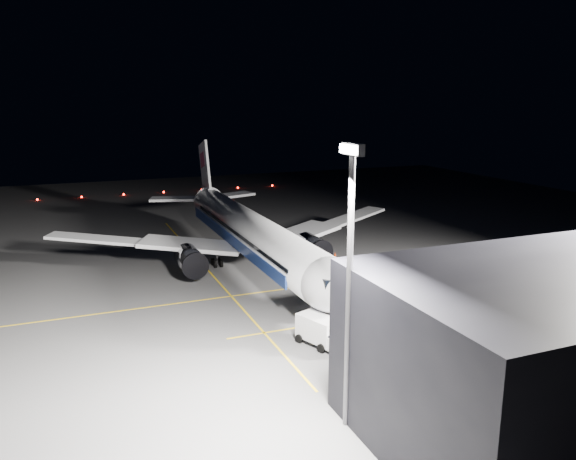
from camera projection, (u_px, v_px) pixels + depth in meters
The scene contains 13 objects.
ground at pixel (252, 269), 79.97m from camera, with size 200.00×200.00×0.00m, color #4C4C4F.
guide_line_main at pixel (277, 290), 70.94m from camera, with size 0.25×80.00×0.01m, color gold.
guide_line_cross at pixel (211, 273), 77.77m from camera, with size 70.00×0.25×0.01m, color gold.
guide_line_side at pixel (397, 311), 63.76m from camera, with size 0.25×40.00×0.01m, color gold.
airliner at pixel (249, 232), 79.77m from camera, with size 61.48×54.22×16.64m.
jet_bridge at pixel (457, 265), 65.66m from camera, with size 3.60×34.40×6.30m.
floodlight_mast_south at pixel (350, 264), 38.85m from camera, with size 2.40×0.67×20.70m.
taxiway_lights at pixel (164, 192), 144.93m from camera, with size 0.44×60.44×0.44m.
service_truck at pixel (322, 331), 54.51m from camera, with size 6.01×4.05×2.87m.
baggage_tug at pixel (280, 238), 93.88m from camera, with size 2.85×2.33×2.00m.
safety_cone_a at pixel (291, 251), 87.85m from camera, with size 0.46×0.46×0.69m, color #FF3D0A.
safety_cone_b at pixel (311, 273), 76.88m from camera, with size 0.41×0.41×0.61m, color #FF3D0A.
safety_cone_c at pixel (335, 254), 86.38m from camera, with size 0.40×0.40×0.60m, color #FF3D0A.
Camera 1 is at (72.98, -23.97, 23.48)m, focal length 35.00 mm.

